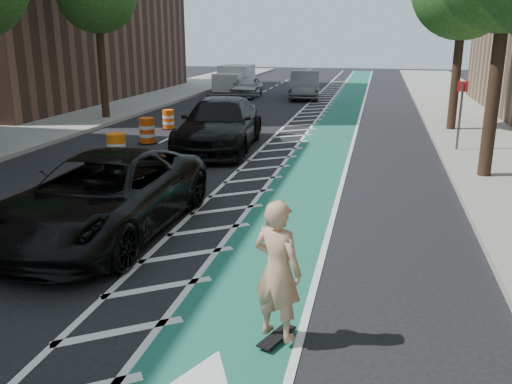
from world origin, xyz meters
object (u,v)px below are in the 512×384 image
(suv_far, at_px, (220,124))
(suv_near, at_px, (104,195))
(barrel_a, at_px, (117,150))
(skateboarder, at_px, (278,270))

(suv_far, bearing_deg, suv_near, -94.16)
(suv_near, bearing_deg, barrel_a, 115.34)
(skateboarder, xyz_separation_m, suv_near, (-4.23, 3.33, -0.23))
(skateboarder, distance_m, barrel_a, 11.32)
(suv_near, height_order, suv_far, suv_far)
(suv_far, bearing_deg, skateboarder, -75.17)
(suv_near, distance_m, barrel_a, 6.26)
(suv_far, distance_m, barrel_a, 4.01)
(suv_near, xyz_separation_m, barrel_a, (-2.59, 5.69, -0.35))
(suv_near, xyz_separation_m, suv_far, (-0.10, 8.82, 0.06))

